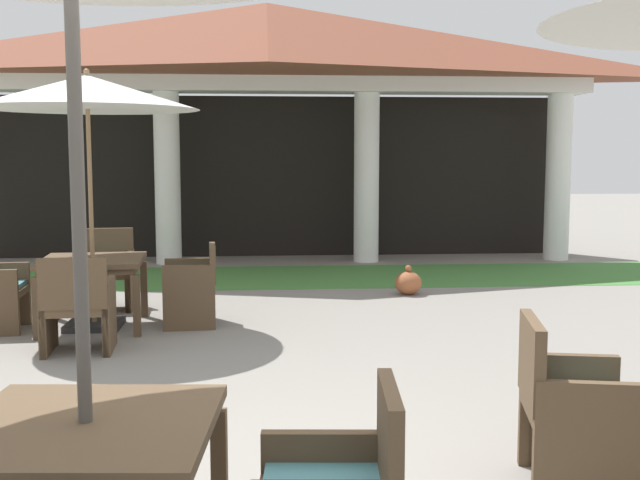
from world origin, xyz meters
TOP-DOWN VIEW (x-y plane):
  - background_pavilion at (0.00, 9.03)m, footprint 10.86×2.98m
  - lawn_strip at (0.00, 7.40)m, footprint 12.66×2.16m
  - patio_table_near_foreground at (-1.82, 4.25)m, footprint 1.07×1.07m
  - patio_umbrella_near_foreground at (-1.82, 4.25)m, footprint 2.21×2.21m
  - patio_chair_near_foreground_east at (-0.82, 4.32)m, footprint 0.57×0.64m
  - patio_chair_near_foreground_north at (-1.89, 5.25)m, footprint 0.64×0.62m
  - patio_chair_near_foreground_south at (-1.74, 3.25)m, footprint 0.63×0.61m
  - patio_chair_mid_left_west at (1.51, 0.18)m, footprint 0.65×0.69m
  - patio_table_mid_right at (-0.79, -0.71)m, footprint 1.05×1.05m
  - terracotta_urn at (1.73, 5.86)m, footprint 0.34×0.34m

SIDE VIEW (x-z plane):
  - lawn_strip at x=0.00m, z-range 0.00..0.01m
  - terracotta_urn at x=1.73m, z-range -0.04..0.34m
  - patio_chair_near_foreground_south at x=-1.74m, z-range -0.04..0.84m
  - patio_chair_near_foreground_east at x=-0.82m, z-range -0.01..0.82m
  - patio_chair_near_foreground_north at x=-1.89m, z-range -0.04..0.87m
  - patio_chair_mid_left_west at x=1.51m, z-range -0.03..0.87m
  - patio_table_near_foreground at x=-1.82m, z-range 0.27..0.98m
  - patio_table_mid_right at x=-0.79m, z-range 0.27..1.00m
  - patio_umbrella_near_foreground at x=-1.82m, z-range 1.04..3.64m
  - background_pavilion at x=0.00m, z-range 1.16..5.30m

